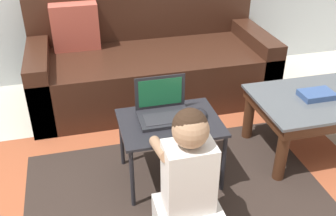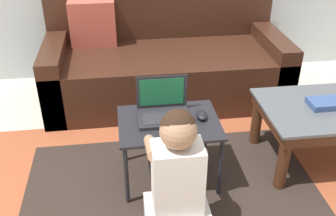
% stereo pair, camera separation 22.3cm
% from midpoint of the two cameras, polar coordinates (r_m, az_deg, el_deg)
% --- Properties ---
extents(ground_plane, '(16.00, 16.00, 0.00)m').
position_cam_midpoint_polar(ground_plane, '(2.29, -1.04, -13.87)').
color(ground_plane, beige).
extents(area_rug, '(2.38, 1.73, 0.01)m').
position_cam_midpoint_polar(area_rug, '(2.31, -1.15, -13.30)').
color(area_rug, '#9E4C2D').
rests_on(area_rug, ground_plane).
extents(couch, '(1.88, 0.89, 0.81)m').
position_cam_midpoint_polar(couch, '(3.26, -4.78, 6.49)').
color(couch, '#381E14').
rests_on(couch, ground_plane).
extents(coffee_table, '(0.90, 0.57, 0.40)m').
position_cam_midpoint_polar(coffee_table, '(2.67, 19.41, 0.27)').
color(coffee_table, '#4C5156').
rests_on(coffee_table, ground_plane).
extents(laptop_desk, '(0.57, 0.43, 0.41)m').
position_cam_midpoint_polar(laptop_desk, '(2.25, -2.50, -3.03)').
color(laptop_desk, black).
rests_on(laptop_desk, ground_plane).
extents(laptop, '(0.30, 0.22, 0.22)m').
position_cam_midpoint_polar(laptop, '(2.24, -3.51, -0.59)').
color(laptop, '#232328').
rests_on(laptop, laptop_desk).
extents(computer_mouse, '(0.06, 0.10, 0.04)m').
position_cam_midpoint_polar(computer_mouse, '(2.26, 2.05, -0.85)').
color(computer_mouse, black).
rests_on(computer_mouse, laptop_desk).
extents(person_seated, '(0.32, 0.39, 0.73)m').
position_cam_midpoint_polar(person_seated, '(1.93, -0.37, -10.57)').
color(person_seated, silver).
rests_on(person_seated, ground_plane).
extents(book_on_table, '(0.21, 0.14, 0.04)m').
position_cam_midpoint_polar(book_on_table, '(2.60, 18.53, 1.79)').
color(book_on_table, '#334C7F').
rests_on(book_on_table, coffee_table).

